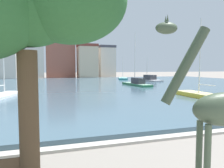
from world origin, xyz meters
name	(u,v)px	position (x,y,z in m)	size (l,w,h in m)	color
harbor_water	(70,86)	(0.00, 34.27, 0.17)	(83.65, 54.73, 0.33)	#3D5666
quay_edge_coping	(144,140)	(0.00, 6.65, 0.06)	(83.65, 0.50, 0.12)	#ADA89E
giraffe_statue	(221,113)	(-0.41, 2.04, 2.20)	(2.43, 0.96, 4.30)	#3D4C38
sailboat_yellow	(198,96)	(10.32, 15.99, 0.42)	(1.75, 6.93, 7.92)	gold
sailboat_teal	(123,79)	(14.93, 49.71, 0.38)	(3.87, 6.89, 5.90)	teal
sailboat_grey	(147,80)	(17.58, 41.41, 0.53)	(3.34, 8.82, 5.69)	#939399
sailboat_white	(5,96)	(-7.86, 22.18, 0.33)	(3.72, 7.09, 5.84)	white
sailboat_green	(135,84)	(10.17, 31.08, 0.54)	(2.11, 8.99, 8.87)	#236B42
shade_tree	(5,3)	(-4.95, 3.92, 4.69)	(5.61, 3.68, 6.05)	brown
townhouse_tall_gabled	(4,63)	(-14.60, 64.59, 4.41)	(7.06, 7.50, 8.79)	beige
townhouse_wide_warehouse	(31,59)	(-7.63, 65.76, 5.79)	(7.45, 6.07, 11.54)	beige
townhouse_narrow_midrow	(60,56)	(0.89, 67.23, 6.81)	(8.61, 6.28, 13.59)	#8E5142
townhouse_corner_house	(87,61)	(8.61, 63.66, 5.16)	(5.84, 5.59, 10.29)	#C6B293
townhouse_end_terrace	(106,62)	(15.51, 66.82, 5.20)	(5.22, 5.28, 10.38)	beige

